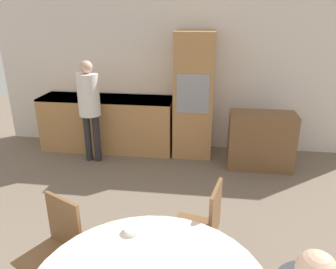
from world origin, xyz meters
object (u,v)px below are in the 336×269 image
at_px(sideboard, 261,141).
at_px(chair_far_right, 204,225).
at_px(person_standing, 89,101).
at_px(oven_unit, 194,96).
at_px(chair_far_left, 57,246).
at_px(bowl_near, 132,230).

bearing_deg(sideboard, chair_far_right, -108.97).
bearing_deg(person_standing, oven_unit, 18.18).
bearing_deg(chair_far_right, sideboard, 173.39).
bearing_deg(sideboard, person_standing, -177.57).
relative_size(sideboard, chair_far_right, 1.07).
bearing_deg(sideboard, chair_far_left, -125.61).
bearing_deg(chair_far_right, bowl_near, -36.63).
height_order(chair_far_right, person_standing, person_standing).
distance_m(sideboard, person_standing, 2.66).
bearing_deg(oven_unit, person_standing, -161.82).
height_order(chair_far_left, person_standing, person_standing).
relative_size(chair_far_left, chair_far_right, 1.00).
bearing_deg(bowl_near, chair_far_left, 177.62).
distance_m(chair_far_left, bowl_near, 0.68).
bearing_deg(person_standing, chair_far_left, -75.87).
bearing_deg(oven_unit, chair_far_right, -84.46).
height_order(chair_far_right, bowl_near, chair_far_right).
bearing_deg(chair_far_left, person_standing, 130.99).
bearing_deg(oven_unit, bowl_near, -94.77).
xyz_separation_m(chair_far_right, bowl_near, (-0.52, -0.46, 0.24)).
bearing_deg(sideboard, bowl_near, -115.52).
height_order(sideboard, chair_far_left, chair_far_left).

